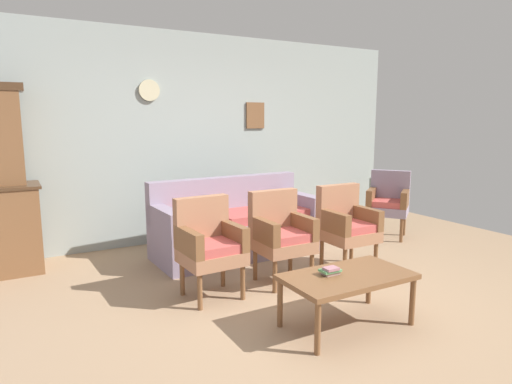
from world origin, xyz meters
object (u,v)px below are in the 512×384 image
at_px(wingback_chair_by_fireplace, 388,201).
at_px(floral_couch, 236,227).
at_px(armchair_by_doorway, 209,243).
at_px(coffee_table, 347,280).
at_px(floor_vase_by_wall, 376,200).
at_px(armchair_near_couch_end, 346,223).
at_px(book_stack_on_table, 330,271).
at_px(armchair_near_cabinet, 281,232).

bearing_deg(wingback_chair_by_fireplace, floral_couch, 171.94).
bearing_deg(armchair_by_doorway, wingback_chair_by_fireplace, 13.84).
bearing_deg(floral_couch, coffee_table, -92.97).
xyz_separation_m(floral_couch, wingback_chair_by_fireplace, (2.17, -0.31, 0.17)).
bearing_deg(floor_vase_by_wall, armchair_near_couch_end, -141.53).
height_order(wingback_chair_by_fireplace, coffee_table, wingback_chair_by_fireplace).
bearing_deg(coffee_table, floral_couch, 87.03).
distance_m(floral_couch, armchair_by_doorway, 1.32).
distance_m(wingback_chair_by_fireplace, book_stack_on_table, 2.97).
bearing_deg(wingback_chair_by_fireplace, coffee_table, -141.55).
bearing_deg(floor_vase_by_wall, coffee_table, -137.47).
bearing_deg(floral_couch, book_stack_on_table, -96.37).
bearing_deg(armchair_by_doorway, armchair_near_couch_end, -0.95).
bearing_deg(armchair_by_doorway, armchair_near_cabinet, 0.03).
xyz_separation_m(wingback_chair_by_fireplace, coffee_table, (-2.28, -1.81, -0.12)).
relative_size(wingback_chair_by_fireplace, floor_vase_by_wall, 1.31).
distance_m(floral_couch, book_stack_on_table, 2.08).
distance_m(armchair_near_couch_end, coffee_table, 1.38).
xyz_separation_m(wingback_chair_by_fireplace, book_stack_on_table, (-2.40, -1.75, -0.05)).
relative_size(armchair_near_couch_end, book_stack_on_table, 5.77).
relative_size(armchair_by_doorway, armchair_near_couch_end, 1.00).
bearing_deg(floor_vase_by_wall, armchair_by_doorway, -156.71).
distance_m(wingback_chair_by_fireplace, floor_vase_by_wall, 0.97).
height_order(armchair_by_doorway, wingback_chair_by_fireplace, same).
relative_size(floral_couch, wingback_chair_by_fireplace, 2.23).
bearing_deg(armchair_near_couch_end, floor_vase_by_wall, 38.47).
bearing_deg(armchair_near_cabinet, book_stack_on_table, -100.88).
relative_size(armchair_near_cabinet, floor_vase_by_wall, 1.31).
xyz_separation_m(armchair_near_cabinet, coffee_table, (-0.08, -1.08, -0.12)).
distance_m(wingback_chair_by_fireplace, coffee_table, 2.91).
relative_size(armchair_near_cabinet, armchair_near_couch_end, 1.00).
height_order(floral_couch, armchair_near_couch_end, same).
relative_size(armchair_near_couch_end, wingback_chair_by_fireplace, 1.00).
relative_size(floral_couch, armchair_near_cabinet, 2.23).
xyz_separation_m(armchair_by_doorway, floor_vase_by_wall, (3.51, 1.51, -0.16)).
bearing_deg(armchair_near_couch_end, armchair_by_doorway, 179.05).
bearing_deg(coffee_table, armchair_near_couch_end, 49.83).
distance_m(armchair_by_doorway, armchair_near_cabinet, 0.76).
relative_size(floral_couch, floor_vase_by_wall, 2.93).
height_order(floral_couch, armchair_by_doorway, same).
distance_m(armchair_near_cabinet, armchair_near_couch_end, 0.81).
distance_m(armchair_near_cabinet, wingback_chair_by_fireplace, 2.32).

